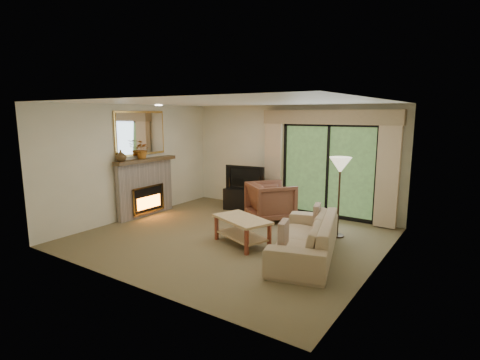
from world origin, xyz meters
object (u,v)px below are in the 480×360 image
Objects in this scene: coffee_table at (242,231)px; armchair at (271,201)px; media_console at (246,199)px; sofa at (306,237)px.

armchair is at bearing 122.85° from coffee_table.
media_console is 0.97× the size of coffee_table.
media_console is 2.52m from coffee_table.
coffee_table is at bearing 140.00° from armchair.
sofa is (1.57, -1.60, -0.10)m from armchair.
armchair is 0.41× the size of sofa.
sofa is 1.23m from coffee_table.
armchair is at bearing -33.38° from media_console.
sofa is at bearing 26.56° from coffee_table.
sofa is at bearing -47.17° from media_console.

